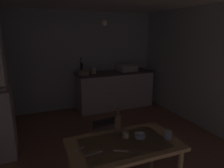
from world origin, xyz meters
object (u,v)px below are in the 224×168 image
hand_pump (81,67)px  dining_table (124,152)px  glass_bottle (118,122)px  serving_bowl_wide (140,135)px  mug_tall (126,135)px  chair_far_side (103,143)px  sink_basin (127,68)px  mixing_bowl_counter (84,73)px

hand_pump → dining_table: hand_pump is taller
hand_pump → glass_bottle: hand_pump is taller
serving_bowl_wide → mug_tall: (-0.14, 0.06, 0.00)m
chair_far_side → mug_tall: bearing=-78.1°
hand_pump → serving_bowl_wide: hand_pump is taller
chair_far_side → serving_bowl_wide: (0.24, -0.52, 0.32)m
chair_far_side → glass_bottle: 0.52m
sink_basin → hand_pump: bearing=177.8°
mixing_bowl_counter → serving_bowl_wide: (-0.14, -2.78, -0.18)m
serving_bowl_wide → glass_bottle: glass_bottle is taller
dining_table → chair_far_side: (-0.03, 0.56, -0.18)m
hand_pump → chair_far_side: hand_pump is taller
sink_basin → serving_bowl_wide: 3.12m
chair_far_side → glass_bottle: (0.07, -0.31, 0.41)m
sink_basin → mug_tall: (-1.43, -2.77, -0.20)m
sink_basin → chair_far_side: 2.81m
mixing_bowl_counter → serving_bowl_wide: size_ratio=2.24×
dining_table → mixing_bowl_counter: bearing=83.0°
dining_table → chair_far_side: 0.59m
sink_basin → hand_pump: (-1.17, 0.05, 0.09)m
dining_table → serving_bowl_wide: bearing=10.1°
sink_basin → dining_table: 3.25m
serving_bowl_wide → chair_far_side: bearing=114.4°
serving_bowl_wide → sink_basin: bearing=65.5°
sink_basin → dining_table: (-1.50, -2.87, -0.34)m
mixing_bowl_counter → glass_bottle: glass_bottle is taller
hand_pump → sink_basin: bearing=-2.2°
mixing_bowl_counter → dining_table: 2.85m
dining_table → chair_far_side: bearing=93.3°
dining_table → mug_tall: (0.06, 0.10, 0.14)m
hand_pump → glass_bottle: bearing=-96.0°
chair_far_side → mug_tall: 0.57m
chair_far_side → mug_tall: size_ratio=13.42×
mixing_bowl_counter → chair_far_side: size_ratio=0.30×
hand_pump → serving_bowl_wide: 2.89m
sink_basin → dining_table: bearing=-117.5°
sink_basin → hand_pump: hand_pump is taller
dining_table → glass_bottle: glass_bottle is taller
dining_table → glass_bottle: bearing=80.6°
mixing_bowl_counter → mug_tall: bearing=-96.0°
hand_pump → mixing_bowl_counter: size_ratio=1.54×
hand_pump → chair_far_side: bearing=-98.6°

